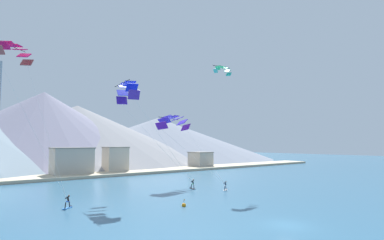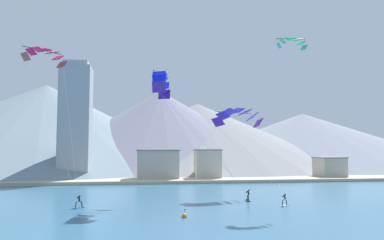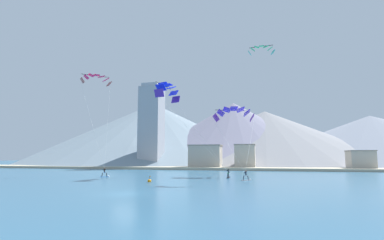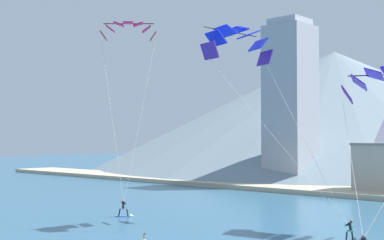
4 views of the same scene
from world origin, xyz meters
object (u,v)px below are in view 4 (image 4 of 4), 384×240
object	(u,v)px
parafoil_kite_mid_center	(128,30)
parafoil_kite_near_lead	(238,42)
kitesurfer_near_lead	(351,235)
kitesurfer_mid_center	(125,211)

from	to	relation	value
parafoil_kite_mid_center	parafoil_kite_near_lead	bearing A→B (deg)	-1.37
kitesurfer_near_lead	parafoil_kite_mid_center	distance (m)	34.72
parafoil_kite_near_lead	parafoil_kite_mid_center	size ratio (longest dim) A/B	0.84
kitesurfer_mid_center	parafoil_kite_near_lead	bearing A→B (deg)	26.16
kitesurfer_near_lead	kitesurfer_mid_center	distance (m)	22.59
kitesurfer_near_lead	parafoil_kite_mid_center	size ratio (longest dim) A/B	0.09
kitesurfer_near_lead	parafoil_kite_near_lead	size ratio (longest dim) A/B	0.11
kitesurfer_near_lead	kitesurfer_mid_center	size ratio (longest dim) A/B	1.01
kitesurfer_near_lead	parafoil_kite_near_lead	world-z (taller)	parafoil_kite_near_lead
kitesurfer_mid_center	parafoil_kite_near_lead	size ratio (longest dim) A/B	0.10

